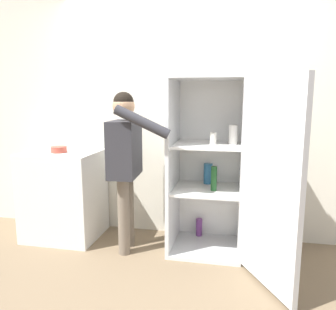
{
  "coord_description": "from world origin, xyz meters",
  "views": [
    {
      "loc": [
        0.57,
        -2.46,
        1.48
      ],
      "look_at": [
        -0.07,
        0.62,
        0.93
      ],
      "focal_mm": 35.0,
      "sensor_mm": 36.0,
      "label": 1
    }
  ],
  "objects": [
    {
      "name": "ground_plane",
      "position": [
        0.0,
        0.0,
        0.0
      ],
      "size": [
        12.0,
        12.0,
        0.0
      ],
      "primitive_type": "plane",
      "color": "#7A664C"
    },
    {
      "name": "wall_back",
      "position": [
        0.0,
        0.98,
        1.27
      ],
      "size": [
        7.0,
        0.06,
        2.55
      ],
      "color": "silver",
      "rests_on": "ground_plane"
    },
    {
      "name": "refrigerator",
      "position": [
        0.44,
        0.53,
        0.84
      ],
      "size": [
        1.06,
        1.24,
        1.68
      ],
      "color": "silver",
      "rests_on": "ground_plane"
    },
    {
      "name": "person",
      "position": [
        -0.44,
        0.44,
        0.96
      ],
      "size": [
        0.62,
        0.58,
        1.54
      ],
      "color": "#726656",
      "rests_on": "ground_plane"
    },
    {
      "name": "counter",
      "position": [
        -1.2,
        0.62,
        0.46
      ],
      "size": [
        0.75,
        0.63,
        0.93
      ],
      "color": "white",
      "rests_on": "ground_plane"
    },
    {
      "name": "bowl",
      "position": [
        -1.21,
        0.57,
        0.96
      ],
      "size": [
        0.16,
        0.16,
        0.06
      ],
      "color": "#B24738",
      "rests_on": "counter"
    }
  ]
}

